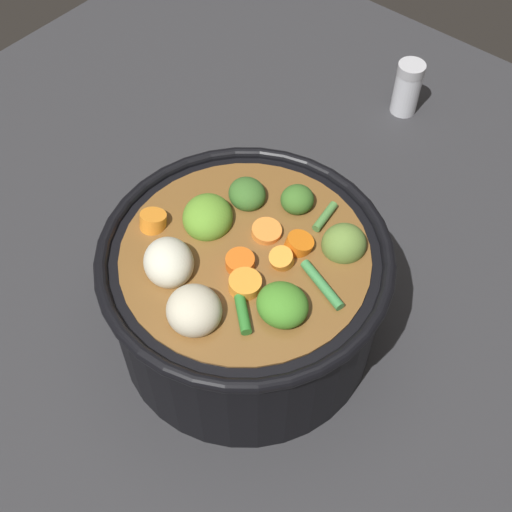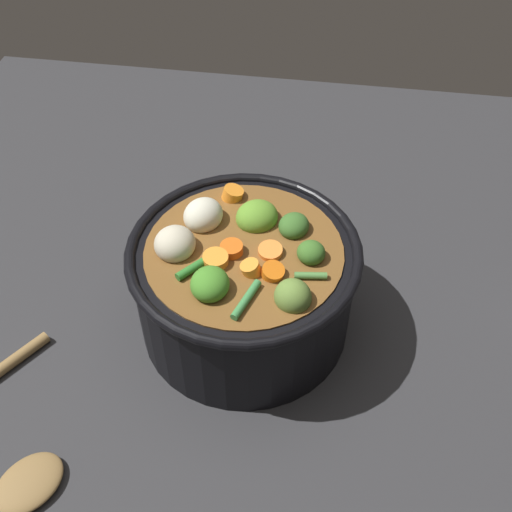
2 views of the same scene
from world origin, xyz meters
name	(u,v)px [view 2 (image 2 of 2)]	position (x,y,z in m)	size (l,w,h in m)	color
ground_plane	(245,322)	(0.00, 0.00, 0.00)	(1.10, 1.10, 0.00)	#2D2D30
cooking_pot	(244,284)	(0.00, 0.00, 0.07)	(0.25, 0.25, 0.15)	black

